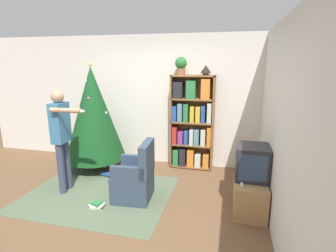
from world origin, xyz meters
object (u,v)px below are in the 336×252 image
Objects in this scene: television at (252,162)px; table_lamp at (206,70)px; bookshelf at (192,124)px; armchair at (135,179)px; potted_plant at (181,65)px; christmas_tree at (93,114)px; standing_person at (61,133)px.

table_lamp reaches higher than television.
bookshelf is 1.07m from table_lamp.
television is 1.97m from table_lamp.
armchair is (-1.69, -0.14, -0.39)m from television.
television is 2.25m from potted_plant.
potted_plant reaches higher than table_lamp.
potted_plant is at bearing 159.23° from armchair.
standing_person is at bearing -90.15° from christmas_tree.
table_lamp reaches higher than armchair.
armchair is at bearing -121.35° from table_lamp.
table_lamp is (0.24, 0.01, 1.04)m from bookshelf.
bookshelf is at bearing 151.28° from armchair.
armchair is 0.56× the size of standing_person.
armchair is at bearing -113.97° from bookshelf.
television is 0.23× the size of christmas_tree.
christmas_tree is 2.29m from table_lamp.
standing_person is 2.72m from table_lamp.
bookshelf is 1.68m from television.
christmas_tree is at bearing -166.15° from bookshelf.
bookshelf is 0.89× the size of christmas_tree.
standing_person is at bearing -176.86° from television.
standing_person is at bearing -141.68° from bookshelf.
standing_person is 8.28× the size of table_lamp.
television is at bearing -16.26° from christmas_tree.
bookshelf is at bearing 129.06° from television.
potted_plant is (0.41, 1.44, 1.70)m from armchair.
standing_person is (-1.85, -1.46, 0.09)m from bookshelf.
christmas_tree reaches higher than television.
armchair is at bearing 87.80° from standing_person.
bookshelf is 2.00× the size of armchair.
potted_plant is 0.47m from table_lamp.
standing_person is (-2.90, -0.16, 0.28)m from television.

